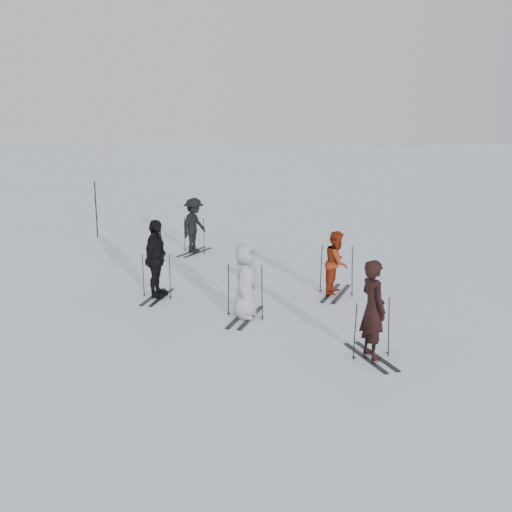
{
  "coord_description": "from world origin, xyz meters",
  "views": [
    {
      "loc": [
        -1.88,
        -15.02,
        4.84
      ],
      "look_at": [
        0.0,
        1.0,
        1.0
      ],
      "focal_mm": 45.0,
      "sensor_mm": 36.0,
      "label": 1
    }
  ],
  "objects_px": {
    "skier_red": "(337,263)",
    "piste_marker": "(96,209)",
    "skier_uphill_left": "(156,260)",
    "skier_uphill_far": "(194,226)",
    "skier_grey": "(245,282)",
    "skier_near_dark": "(373,310)"
  },
  "relations": [
    {
      "from": "skier_grey",
      "to": "skier_red",
      "type": "bearing_deg",
      "value": -34.02
    },
    {
      "from": "skier_grey",
      "to": "skier_uphill_far",
      "type": "relative_size",
      "value": 0.96
    },
    {
      "from": "skier_near_dark",
      "to": "skier_grey",
      "type": "height_order",
      "value": "skier_near_dark"
    },
    {
      "from": "skier_red",
      "to": "piste_marker",
      "type": "relative_size",
      "value": 0.79
    },
    {
      "from": "skier_grey",
      "to": "skier_uphill_left",
      "type": "height_order",
      "value": "skier_uphill_left"
    },
    {
      "from": "skier_red",
      "to": "skier_uphill_far",
      "type": "bearing_deg",
      "value": 61.39
    },
    {
      "from": "skier_grey",
      "to": "piste_marker",
      "type": "height_order",
      "value": "piste_marker"
    },
    {
      "from": "skier_uphill_far",
      "to": "skier_uphill_left",
      "type": "bearing_deg",
      "value": -157.68
    },
    {
      "from": "piste_marker",
      "to": "skier_grey",
      "type": "bearing_deg",
      "value": -65.23
    },
    {
      "from": "skier_near_dark",
      "to": "skier_uphill_left",
      "type": "bearing_deg",
      "value": 30.2
    },
    {
      "from": "skier_uphill_left",
      "to": "piste_marker",
      "type": "bearing_deg",
      "value": 37.07
    },
    {
      "from": "skier_red",
      "to": "piste_marker",
      "type": "xyz_separation_m",
      "value": [
        -7.08,
        8.22,
        0.22
      ]
    },
    {
      "from": "skier_near_dark",
      "to": "piste_marker",
      "type": "xyz_separation_m",
      "value": [
        -6.74,
        12.51,
        0.07
      ]
    },
    {
      "from": "skier_red",
      "to": "skier_uphill_far",
      "type": "distance_m",
      "value": 6.33
    },
    {
      "from": "skier_red",
      "to": "piste_marker",
      "type": "distance_m",
      "value": 10.85
    },
    {
      "from": "skier_uphill_left",
      "to": "skier_uphill_far",
      "type": "xyz_separation_m",
      "value": [
        1.07,
        5.01,
        -0.09
      ]
    },
    {
      "from": "skier_red",
      "to": "skier_grey",
      "type": "bearing_deg",
      "value": 149.69
    },
    {
      "from": "skier_grey",
      "to": "piste_marker",
      "type": "xyz_separation_m",
      "value": [
        -4.54,
        9.83,
        0.17
      ]
    },
    {
      "from": "skier_near_dark",
      "to": "skier_grey",
      "type": "xyz_separation_m",
      "value": [
        -2.2,
        2.68,
        -0.1
      ]
    },
    {
      "from": "skier_uphill_left",
      "to": "skier_near_dark",
      "type": "bearing_deg",
      "value": -116.61
    },
    {
      "from": "skier_near_dark",
      "to": "skier_red",
      "type": "relative_size",
      "value": 1.18
    },
    {
      "from": "skier_near_dark",
      "to": "skier_uphill_far",
      "type": "height_order",
      "value": "skier_near_dark"
    }
  ]
}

